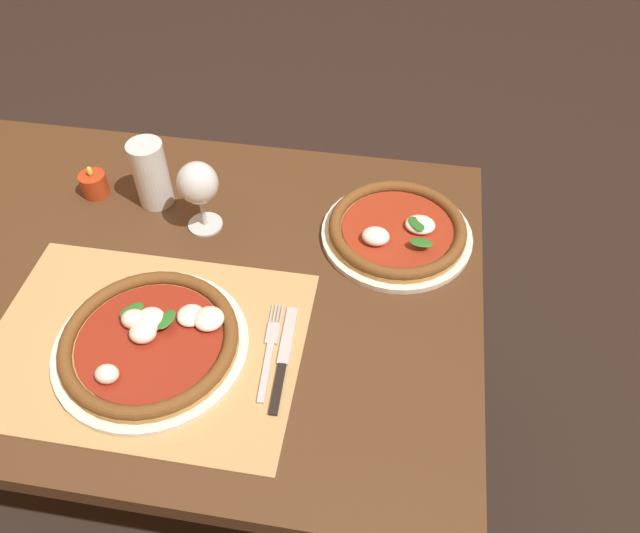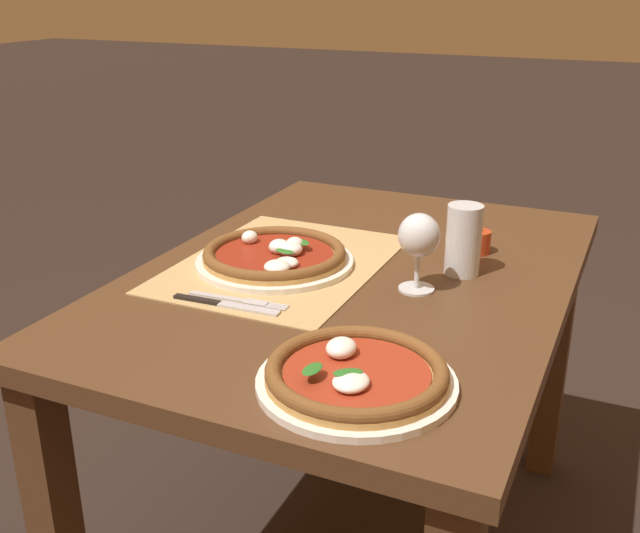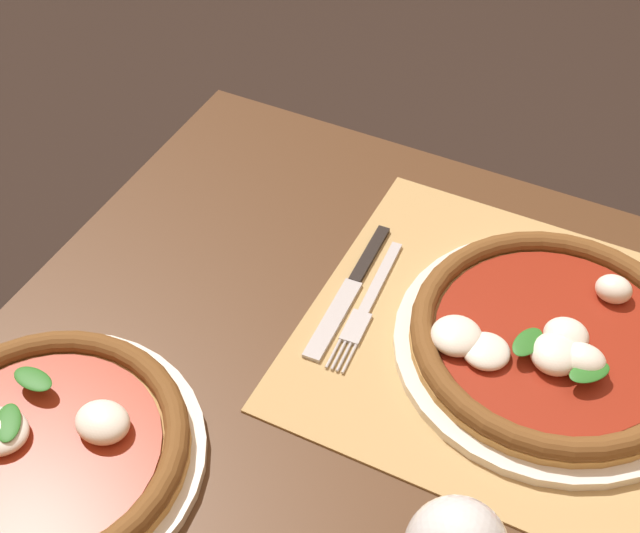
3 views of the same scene
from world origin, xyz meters
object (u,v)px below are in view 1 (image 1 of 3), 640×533
pizza_far (397,230)px  pint_glass (151,175)px  votive_candle (94,185)px  fork (270,350)px  wine_glass (198,186)px  pizza_near (151,341)px  knife (284,358)px

pizza_far → pint_glass: size_ratio=2.07×
votive_candle → pizza_far: bearing=-2.6°
fork → pint_glass: bearing=133.1°
wine_glass → pizza_far: bearing=4.2°
pizza_far → fork: bearing=-121.5°
pizza_near → wine_glass: bearing=89.7°
pizza_near → fork: pizza_near is taller
wine_glass → fork: 0.36m
pizza_far → knife: pizza_far is taller
wine_glass → votive_candle: size_ratio=2.15×
pizza_far → knife: size_ratio=1.40×
votive_candle → fork: bearing=-36.9°
pint_glass → knife: size_ratio=0.67×
pizza_far → wine_glass: (-0.39, -0.03, 0.09)m
knife → wine_glass: bearing=127.1°
wine_glass → pint_glass: wine_glass is taller
pint_glass → wine_glass: bearing=-25.1°
pizza_far → pint_glass: bearing=176.8°
pint_glass → knife: pint_glass is taller
wine_glass → pint_glass: (-0.12, 0.06, -0.04)m
pizza_far → pizza_near: bearing=-139.0°
wine_glass → pint_glass: bearing=154.9°
pizza_near → votive_candle: bearing=124.9°
pizza_near → pizza_far: bearing=41.0°
pizza_near → pizza_far: (0.39, 0.34, -0.00)m
pizza_far → wine_glass: size_ratio=1.94×
pizza_near → pint_glass: pint_glass is taller
wine_glass → knife: size_ratio=0.72×
knife → fork: bearing=157.2°
pizza_far → wine_glass: wine_glass is taller
pizza_near → wine_glass: 0.32m
wine_glass → knife: wine_glass is taller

